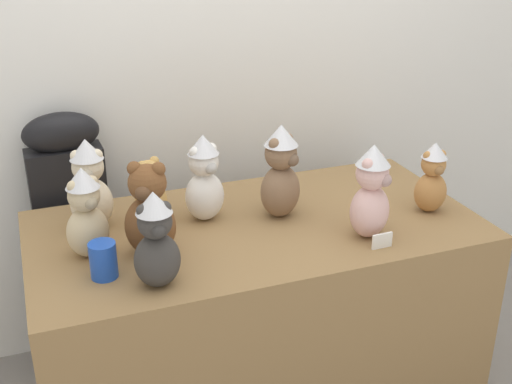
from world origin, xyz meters
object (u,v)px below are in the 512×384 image
at_px(display_table, 256,316).
at_px(teddy_bear_snow, 204,179).
at_px(teddy_bear_chestnut, 149,213).
at_px(teddy_bear_cream, 90,185).
at_px(teddy_bear_caramel, 432,178).
at_px(teddy_bear_mocha, 281,172).
at_px(teddy_bear_charcoal, 156,241).
at_px(teddy_bear_honey, 151,193).
at_px(teddy_bear_blush, 371,192).
at_px(instrument_case, 75,240).
at_px(party_cup_blue, 103,260).
at_px(teddy_bear_sand, 86,214).

bearing_deg(display_table, teddy_bear_snow, 145.84).
bearing_deg(teddy_bear_chestnut, teddy_bear_cream, 144.64).
xyz_separation_m(teddy_bear_caramel, teddy_bear_mocha, (-0.51, 0.15, 0.04)).
bearing_deg(teddy_bear_cream, teddy_bear_charcoal, -63.67).
relative_size(display_table, teddy_bear_cream, 4.86).
xyz_separation_m(teddy_bear_honey, teddy_bear_mocha, (0.43, -0.11, 0.05)).
height_order(teddy_bear_blush, teddy_bear_honey, teddy_bear_blush).
bearing_deg(instrument_case, teddy_bear_mocha, -37.38).
distance_m(teddy_bear_cream, teddy_bear_snow, 0.38).
bearing_deg(teddy_bear_caramel, teddy_bear_cream, 169.64).
bearing_deg(teddy_bear_charcoal, teddy_bear_blush, 4.61).
relative_size(instrument_case, teddy_bear_caramel, 4.10).
relative_size(teddy_bear_charcoal, teddy_bear_caramel, 1.14).
xyz_separation_m(teddy_bear_cream, teddy_bear_chestnut, (0.14, -0.26, -0.01)).
bearing_deg(teddy_bear_mocha, teddy_bear_charcoal, -179.10).
bearing_deg(teddy_bear_honey, teddy_bear_charcoal, -131.39).
height_order(teddy_bear_charcoal, teddy_bear_snow, teddy_bear_snow).
relative_size(teddy_bear_caramel, teddy_bear_chestnut, 0.84).
height_order(instrument_case, teddy_bear_blush, teddy_bear_blush).
height_order(teddy_bear_charcoal, teddy_bear_cream, teddy_bear_cream).
bearing_deg(teddy_bear_charcoal, teddy_bear_honey, 80.12).
bearing_deg(teddy_bear_cream, teddy_bear_blush, -13.81).
height_order(teddy_bear_cream, teddy_bear_snow, teddy_bear_cream).
xyz_separation_m(teddy_bear_blush, teddy_bear_honey, (-0.64, 0.35, -0.05)).
height_order(display_table, teddy_bear_charcoal, teddy_bear_charcoal).
xyz_separation_m(instrument_case, teddy_bear_mocha, (0.68, -0.48, 0.38)).
bearing_deg(display_table, teddy_bear_chestnut, -167.71).
relative_size(teddy_bear_charcoal, teddy_bear_chestnut, 0.95).
relative_size(teddy_bear_charcoal, teddy_bear_mocha, 0.88).
bearing_deg(teddy_bear_blush, teddy_bear_cream, 124.47).
distance_m(teddy_bear_blush, party_cup_blue, 0.86).
bearing_deg(instrument_case, teddy_bear_blush, -41.14).
relative_size(teddy_bear_cream, teddy_bear_sand, 1.07).
distance_m(teddy_bear_honey, teddy_bear_snow, 0.19).
height_order(instrument_case, teddy_bear_cream, teddy_bear_cream).
relative_size(teddy_bear_sand, teddy_bear_mocha, 0.88).
distance_m(teddy_bear_blush, teddy_bear_sand, 0.89).
xyz_separation_m(teddy_bear_caramel, teddy_bear_cream, (-1.13, 0.29, 0.03)).
height_order(teddy_bear_charcoal, teddy_bear_blush, teddy_bear_blush).
xyz_separation_m(teddy_bear_charcoal, teddy_bear_caramel, (1.01, 0.15, -0.02)).
xyz_separation_m(instrument_case, teddy_bear_sand, (0.02, -0.54, 0.36)).
relative_size(teddy_bear_blush, teddy_bear_honey, 1.37).
height_order(teddy_bear_cream, party_cup_blue, teddy_bear_cream).
bearing_deg(teddy_bear_snow, teddy_bear_mocha, -30.62).
bearing_deg(party_cup_blue, teddy_bear_blush, -2.68).
bearing_deg(party_cup_blue, teddy_bear_snow, 34.77).
distance_m(teddy_bear_cream, teddy_bear_mocha, 0.64).
height_order(teddy_bear_charcoal, party_cup_blue, teddy_bear_charcoal).
relative_size(teddy_bear_blush, teddy_bear_mocha, 0.96).
xyz_separation_m(teddy_bear_blush, teddy_bear_chestnut, (-0.69, 0.12, -0.01)).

